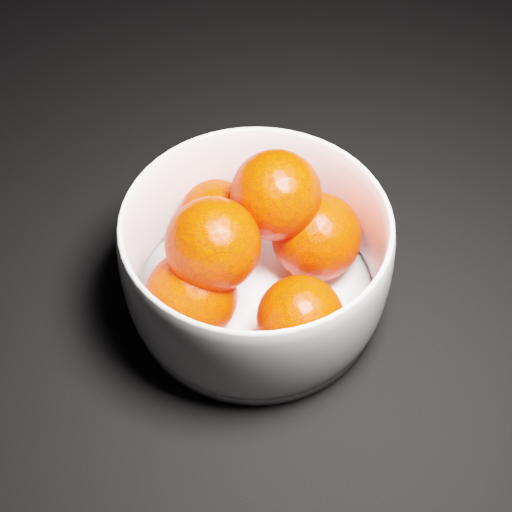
{
  "coord_description": "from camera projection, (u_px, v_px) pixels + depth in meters",
  "views": [
    {
      "loc": [
        -0.24,
        -0.15,
        0.55
      ],
      "look_at": [
        -0.25,
        0.25,
        0.06
      ],
      "focal_mm": 50.0,
      "sensor_mm": 36.0,
      "label": 1
    }
  ],
  "objects": [
    {
      "name": "orange_pile",
      "position": [
        255.0,
        249.0,
        0.63
      ],
      "size": [
        0.19,
        0.19,
        0.13
      ],
      "color": "#FF1F00",
      "rests_on": "bowl"
    },
    {
      "name": "bowl",
      "position": [
        256.0,
        260.0,
        0.63
      ],
      "size": [
        0.24,
        0.24,
        0.12
      ],
      "rotation": [
        0.0,
        0.0,
        0.34
      ],
      "color": "white",
      "rests_on": "ground"
    }
  ]
}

